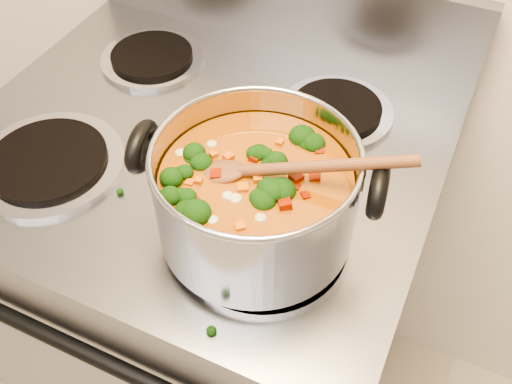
# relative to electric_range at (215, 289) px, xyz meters

# --- Properties ---
(electric_range) EXTENTS (0.76, 0.69, 1.08)m
(electric_range) POSITION_rel_electric_range_xyz_m (0.00, 0.00, 0.00)
(electric_range) COLOR gray
(electric_range) RESTS_ON ground
(stockpot) EXTENTS (0.32, 0.26, 0.16)m
(stockpot) POSITION_rel_electric_range_xyz_m (0.17, -0.14, 0.54)
(stockpot) COLOR #A2A3AA
(stockpot) RESTS_ON electric_range
(wooden_spoon) EXTENTS (0.27, 0.10, 0.08)m
(wooden_spoon) POSITION_rel_electric_range_xyz_m (0.18, -0.14, 0.59)
(wooden_spoon) COLOR brown
(wooden_spoon) RESTS_ON stockpot
(cooktop_crumbs) EXTENTS (0.16, 0.19, 0.01)m
(cooktop_crumbs) POSITION_rel_electric_range_xyz_m (0.05, -0.21, 0.46)
(cooktop_crumbs) COLOR black
(cooktop_crumbs) RESTS_ON electric_range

